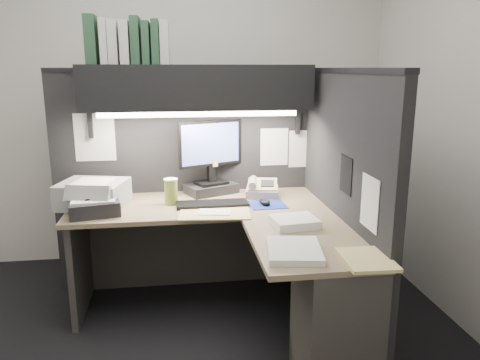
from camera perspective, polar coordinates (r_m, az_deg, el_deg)
The scene contains 22 objects.
floor at distance 2.99m, azimuth -6.31°, elevation -19.60°, with size 3.50×3.50×0.00m, color black.
wall_back at distance 4.01m, azimuth -7.56°, elevation 9.42°, with size 3.50×0.04×2.70m, color silver.
wall_front at distance 1.04m, azimuth -5.37°, elevation -2.08°, with size 3.50×0.04×2.70m, color silver.
partition_back at distance 3.53m, azimuth -6.68°, elevation -0.14°, with size 1.90×0.06×1.60m, color black.
partition_right at distance 2.99m, azimuth 12.28°, elevation -2.89°, with size 0.06×1.50×1.60m, color black.
desk at distance 2.81m, azimuth 2.34°, elevation -11.47°, with size 1.70×1.53×0.73m.
overhead_shelf at distance 3.26m, azimuth -5.23°, elevation 11.20°, with size 1.55×0.34×0.30m, color black.
task_light_tube at distance 3.13m, azimuth -5.02°, elevation 7.99°, with size 0.04×0.04×1.32m, color white.
monitor at distance 3.40m, azimuth -3.56°, elevation 1.86°, with size 0.47×0.34×0.54m.
keyboard at distance 3.13m, azimuth -3.41°, elevation -2.95°, with size 0.48×0.16×0.02m, color black.
mousepad at distance 3.16m, azimuth 3.34°, elevation -3.01°, with size 0.24×0.22×0.00m, color navy.
mouse at distance 3.14m, azimuth 3.04°, elevation -2.69°, with size 0.07×0.10×0.04m, color black.
telephone at distance 3.37m, azimuth 2.73°, elevation -1.16°, with size 0.23×0.24×0.09m, color tan.
coffee_cup at distance 3.19m, azimuth -8.41°, elevation -1.46°, with size 0.09×0.09×0.16m, color #9DAD45.
printer at distance 3.26m, azimuth -17.46°, elevation -1.62°, with size 0.41×0.35×0.17m, color #989B9E.
notebook_stack at distance 3.09m, azimuth -17.37°, elevation -3.17°, with size 0.30×0.25×0.09m, color black.
open_folder at distance 2.97m, azimuth -3.09°, elevation -4.02°, with size 0.44×0.29×0.01m, color tan.
paper_stack_a at distance 2.75m, azimuth 6.63°, elevation -5.09°, with size 0.26×0.22×0.05m, color white.
paper_stack_b at distance 2.36m, azimuth 6.60°, elevation -8.52°, with size 0.26×0.33×0.03m, color white.
manila_stack at distance 2.34m, azimuth 15.21°, elevation -9.32°, with size 0.23×0.29×0.02m, color tan.
binder_row at distance 3.27m, azimuth -13.54°, elevation 16.03°, with size 0.53×0.24×0.31m.
pinned_papers at distance 3.15m, azimuth 0.53°, elevation 3.01°, with size 1.76×1.31×0.51m.
Camera 1 is at (-0.04, -2.50, 1.63)m, focal length 35.00 mm.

